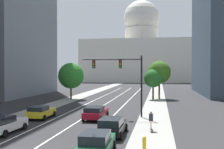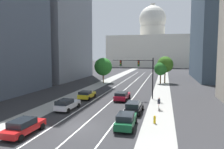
% 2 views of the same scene
% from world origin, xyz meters
% --- Properties ---
extents(ground_plane, '(400.00, 400.00, 0.00)m').
position_xyz_m(ground_plane, '(0.00, 40.00, 0.00)').
color(ground_plane, '#2B2B2D').
extents(sidewalk_left, '(3.43, 130.00, 0.01)m').
position_xyz_m(sidewalk_left, '(-7.75, 35.00, 0.01)').
color(sidewalk_left, gray).
rests_on(sidewalk_left, ground).
extents(sidewalk_right, '(3.43, 130.00, 0.01)m').
position_xyz_m(sidewalk_right, '(7.75, 35.00, 0.01)').
color(sidewalk_right, gray).
rests_on(sidewalk_right, ground).
extents(lane_stripe_left, '(0.16, 90.00, 0.01)m').
position_xyz_m(lane_stripe_left, '(-3.02, 25.00, 0.01)').
color(lane_stripe_left, white).
rests_on(lane_stripe_left, ground).
extents(lane_stripe_center, '(0.16, 90.00, 0.01)m').
position_xyz_m(lane_stripe_center, '(0.00, 25.00, 0.01)').
color(lane_stripe_center, white).
rests_on(lane_stripe_center, ground).
extents(lane_stripe_right, '(0.16, 90.00, 0.01)m').
position_xyz_m(lane_stripe_right, '(3.02, 25.00, 0.01)').
color(lane_stripe_right, white).
rests_on(lane_stripe_right, ground).
extents(capitol_building, '(53.24, 29.19, 39.45)m').
position_xyz_m(capitol_building, '(0.00, 118.98, 12.73)').
color(capitol_building, beige).
rests_on(capitol_building, ground).
extents(car_white, '(2.14, 4.55, 1.53)m').
position_xyz_m(car_white, '(-4.53, 6.26, 0.80)').
color(car_white, silver).
rests_on(car_white, ground).
extents(car_crimson, '(2.15, 4.82, 1.43)m').
position_xyz_m(car_crimson, '(1.50, 14.29, 0.76)').
color(car_crimson, maroon).
rests_on(car_crimson, ground).
extents(car_green, '(2.04, 4.57, 1.59)m').
position_xyz_m(car_green, '(4.53, 1.22, 0.82)').
color(car_green, '#14512D').
rests_on(car_green, ground).
extents(car_black, '(2.09, 4.79, 1.50)m').
position_xyz_m(car_black, '(4.52, 7.11, 0.79)').
color(car_black, black).
rests_on(car_black, ground).
extents(car_yellow, '(2.11, 4.05, 1.43)m').
position_xyz_m(car_yellow, '(-4.53, 13.74, 0.76)').
color(car_yellow, yellow).
rests_on(car_yellow, ground).
extents(car_red, '(2.08, 4.74, 1.49)m').
position_xyz_m(car_red, '(-4.52, -2.86, 0.77)').
color(car_red, red).
rests_on(car_red, ground).
extents(traffic_signal_mast, '(7.04, 0.39, 7.01)m').
position_xyz_m(traffic_signal_mast, '(4.21, 16.60, 5.04)').
color(traffic_signal_mast, black).
rests_on(traffic_signal_mast, ground).
extents(fire_hydrant, '(0.26, 0.35, 0.91)m').
position_xyz_m(fire_hydrant, '(7.33, 3.38, 0.46)').
color(fire_hydrant, yellow).
rests_on(fire_hydrant, ground).
extents(cyclist, '(0.36, 1.70, 1.72)m').
position_xyz_m(cyclist, '(7.60, 9.43, 0.85)').
color(cyclist, black).
rests_on(cyclist, ground).
extents(street_tree_near_right, '(3.35, 3.35, 5.54)m').
position_xyz_m(street_tree_near_right, '(7.21, 36.75, 3.85)').
color(street_tree_near_right, '#51381E').
rests_on(street_tree_near_right, ground).
extents(street_tree_far_right, '(4.26, 4.26, 7.08)m').
position_xyz_m(street_tree_far_right, '(8.32, 37.99, 4.93)').
color(street_tree_far_right, '#51381E').
rests_on(street_tree_far_right, ground).
extents(street_tree_mid_left, '(4.74, 4.74, 6.70)m').
position_xyz_m(street_tree_mid_left, '(-7.75, 34.71, 4.32)').
color(street_tree_mid_left, '#51381E').
rests_on(street_tree_mid_left, ground).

